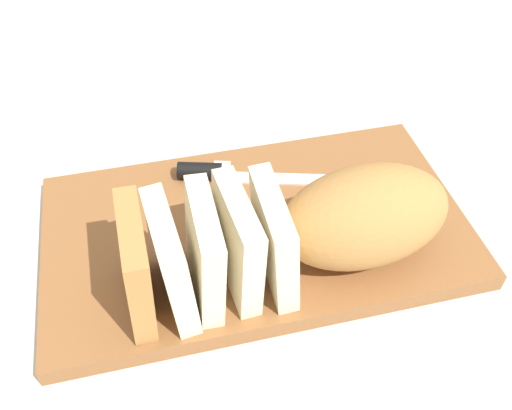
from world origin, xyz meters
The scene contains 6 objects.
ground_plane centered at (0.00, 0.00, 0.00)m, with size 3.00×3.00×0.00m, color beige.
cutting_board centered at (0.00, 0.00, 0.01)m, with size 0.47×0.26×0.02m, color brown.
bread_loaf centered at (-0.03, 0.07, 0.08)m, with size 0.33×0.12×0.11m.
bread_knife centered at (0.01, -0.08, 0.03)m, with size 0.25×0.09×0.02m.
crumb_near_knife centered at (-0.05, -0.01, 0.02)m, with size 0.00×0.00×0.00m, color tan.
crumb_near_loaf centered at (0.02, 0.04, 0.02)m, with size 0.00×0.00×0.00m, color tan.
Camera 1 is at (0.10, 0.41, 0.48)m, focal length 39.28 mm.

